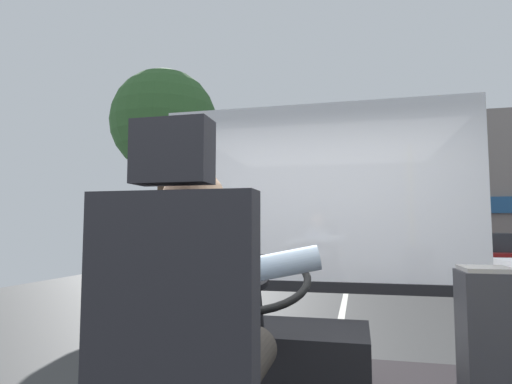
{
  "coord_description": "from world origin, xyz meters",
  "views": [
    {
      "loc": [
        0.33,
        -1.75,
        1.59
      ],
      "look_at": [
        -0.23,
        0.59,
        1.79
      ],
      "focal_mm": 30.17,
      "sensor_mm": 36.0,
      "label": 1
    }
  ],
  "objects": [
    {
      "name": "ground",
      "position": [
        0.0,
        8.8,
        -0.02
      ],
      "size": [
        18.0,
        44.0,
        0.06
      ],
      "color": "#353535"
    },
    {
      "name": "street_tree",
      "position": [
        -4.47,
        8.22,
        4.27
      ],
      "size": [
        2.68,
        2.68,
        5.64
      ],
      "color": "#4C3828",
      "rests_on": "ground"
    },
    {
      "name": "driver_seat",
      "position": [
        -0.17,
        -0.56,
        1.15
      ],
      "size": [
        0.48,
        0.48,
        1.26
      ],
      "color": "black",
      "rests_on": "bus_floor"
    },
    {
      "name": "parked_car_red",
      "position": [
        3.91,
        12.56,
        0.74
      ],
      "size": [
        2.02,
        4.45,
        1.44
      ],
      "color": "maroon",
      "rests_on": "ground"
    },
    {
      "name": "parked_car_silver",
      "position": [
        4.06,
        17.47,
        0.67
      ],
      "size": [
        1.92,
        4.31,
        1.3
      ],
      "color": "silver",
      "rests_on": "ground"
    },
    {
      "name": "windshield_panel",
      "position": [
        0.0,
        1.62,
        1.68
      ],
      "size": [
        2.5,
        0.08,
        1.48
      ],
      "color": "white"
    },
    {
      "name": "steering_console",
      "position": [
        -0.17,
        0.7,
        0.86
      ],
      "size": [
        1.1,
        0.98,
        0.82
      ],
      "color": "black",
      "rests_on": "bus_floor"
    },
    {
      "name": "fare_box",
      "position": [
        0.9,
        0.46,
        1.02
      ],
      "size": [
        0.23,
        0.27,
        0.78
      ],
      "color": "#333338",
      "rests_on": "bus_floor"
    },
    {
      "name": "parked_car_charcoal",
      "position": [
        4.1,
        22.53,
        0.68
      ],
      "size": [
        1.82,
        4.05,
        1.32
      ],
      "color": "#474C51",
      "rests_on": "ground"
    },
    {
      "name": "bus_driver",
      "position": [
        -0.17,
        -0.43,
        1.29
      ],
      "size": [
        0.76,
        0.59,
        0.74
      ],
      "color": "#332D28",
      "rests_on": "driver_seat"
    },
    {
      "name": "shop_building",
      "position": [
        6.36,
        17.7,
        3.01
      ],
      "size": [
        13.2,
        4.53,
        6.03
      ],
      "color": "gray",
      "rests_on": "ground"
    }
  ]
}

